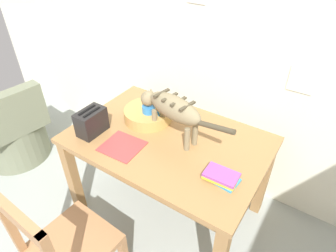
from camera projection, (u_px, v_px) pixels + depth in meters
wall_rear at (198, 30)px, 2.08m from camera, size 4.99×0.11×2.50m
dining_table at (168, 148)px, 1.97m from camera, size 1.29×0.87×0.73m
cat at (172, 109)px, 1.81m from camera, size 0.72×0.21×0.31m
saucer_bowl at (149, 120)px, 2.05m from camera, size 0.19×0.19×0.04m
coffee_mug at (149, 112)px, 2.01m from camera, size 0.14×0.09×0.09m
magazine at (122, 146)px, 1.84m from camera, size 0.26×0.24×0.01m
book_stack at (221, 176)px, 1.60m from camera, size 0.20×0.14×0.05m
wicker_basket at (148, 114)px, 2.07m from camera, size 0.34×0.34×0.08m
toaster at (91, 122)px, 1.92m from camera, size 0.12×0.20×0.18m
wooden_chair_near at (66, 247)px, 1.60m from camera, size 0.44×0.44×0.92m
wicker_armchair at (13, 134)px, 2.69m from camera, size 0.63×0.65×0.78m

